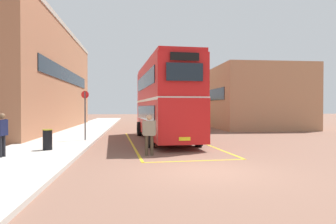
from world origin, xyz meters
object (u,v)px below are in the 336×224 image
(litter_bin, at_px, (48,140))
(double_decker_bus, at_px, (164,99))
(single_deck_bus, at_px, (180,110))
(pedestrian_boarding, at_px, (149,132))
(pedestrian_waiting_near, at_px, (2,132))
(bus_stop_sign, at_px, (85,111))

(litter_bin, bearing_deg, double_decker_bus, 39.67)
(single_deck_bus, distance_m, pedestrian_boarding, 26.92)
(single_deck_bus, distance_m, litter_bin, 27.01)
(pedestrian_boarding, bearing_deg, pedestrian_waiting_near, -173.48)
(pedestrian_waiting_near, height_order, litter_bin, pedestrian_waiting_near)
(pedestrian_boarding, relative_size, pedestrian_waiting_near, 1.03)
(double_decker_bus, distance_m, pedestrian_waiting_near, 9.60)
(double_decker_bus, distance_m, litter_bin, 7.62)
(pedestrian_waiting_near, bearing_deg, single_deck_bus, 68.03)
(double_decker_bus, distance_m, bus_stop_sign, 4.75)
(bus_stop_sign, bearing_deg, double_decker_bus, 8.48)
(pedestrian_boarding, bearing_deg, bus_stop_sign, 123.22)
(double_decker_bus, xyz_separation_m, pedestrian_boarding, (-1.22, -5.93, -1.51))
(pedestrian_waiting_near, relative_size, bus_stop_sign, 0.59)
(bus_stop_sign, bearing_deg, single_deck_bus, 67.65)
(litter_bin, height_order, bus_stop_sign, bus_stop_sign)
(single_deck_bus, xyz_separation_m, litter_bin, (-9.73, -25.18, -1.04))
(pedestrian_boarding, height_order, litter_bin, pedestrian_boarding)
(litter_bin, relative_size, bus_stop_sign, 0.32)
(double_decker_bus, bearing_deg, pedestrian_waiting_near, -136.22)
(pedestrian_boarding, height_order, bus_stop_sign, bus_stop_sign)
(single_deck_bus, relative_size, bus_stop_sign, 2.85)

